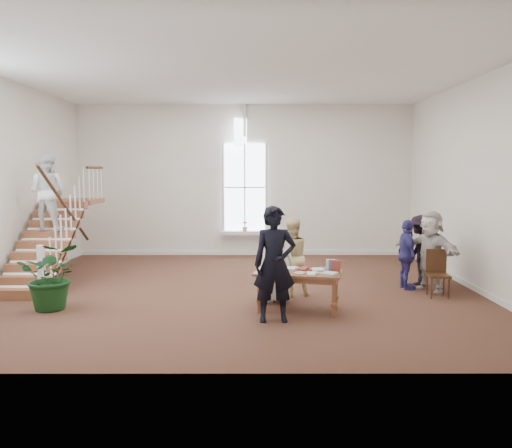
{
  "coord_description": "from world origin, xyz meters",
  "views": [
    {
      "loc": [
        0.32,
        -10.51,
        2.52
      ],
      "look_at": [
        0.33,
        0.4,
        1.37
      ],
      "focal_mm": 35.0,
      "sensor_mm": 36.0,
      "label": 1
    }
  ],
  "objects_px": {
    "elderly_woman": "(277,265)",
    "floor_plant": "(52,276)",
    "library_table": "(299,276)",
    "person_yellow": "(291,257)",
    "side_chair": "(437,271)",
    "police_officer": "(275,264)",
    "woman_cluster_c": "(430,251)",
    "woman_cluster_b": "(420,250)",
    "woman_cluster_a": "(407,255)"
  },
  "relations": [
    {
      "from": "side_chair",
      "to": "woman_cluster_b",
      "type": "bearing_deg",
      "value": 94.51
    },
    {
      "from": "library_table",
      "to": "elderly_woman",
      "type": "xyz_separation_m",
      "value": [
        -0.36,
        0.6,
        0.09
      ]
    },
    {
      "from": "police_officer",
      "to": "person_yellow",
      "type": "xyz_separation_m",
      "value": [
        0.4,
        1.75,
        -0.18
      ]
    },
    {
      "from": "elderly_woman",
      "to": "woman_cluster_c",
      "type": "height_order",
      "value": "woman_cluster_c"
    },
    {
      "from": "person_yellow",
      "to": "woman_cluster_b",
      "type": "xyz_separation_m",
      "value": [
        2.96,
        1.03,
        -0.01
      ]
    },
    {
      "from": "woman_cluster_a",
      "to": "woman_cluster_c",
      "type": "xyz_separation_m",
      "value": [
        0.43,
        -0.2,
        0.1
      ]
    },
    {
      "from": "library_table",
      "to": "person_yellow",
      "type": "distance_m",
      "value": 1.11
    },
    {
      "from": "woman_cluster_b",
      "to": "elderly_woman",
      "type": "bearing_deg",
      "value": -20.06
    },
    {
      "from": "person_yellow",
      "to": "woman_cluster_c",
      "type": "xyz_separation_m",
      "value": [
        2.96,
        0.38,
        0.06
      ]
    },
    {
      "from": "police_officer",
      "to": "floor_plant",
      "type": "relative_size",
      "value": 1.57
    },
    {
      "from": "library_table",
      "to": "elderly_woman",
      "type": "height_order",
      "value": "elderly_woman"
    },
    {
      "from": "woman_cluster_c",
      "to": "side_chair",
      "type": "height_order",
      "value": "woman_cluster_c"
    },
    {
      "from": "side_chair",
      "to": "library_table",
      "type": "bearing_deg",
      "value": -155.74
    },
    {
      "from": "police_officer",
      "to": "woman_cluster_c",
      "type": "bearing_deg",
      "value": 26.96
    },
    {
      "from": "elderly_woman",
      "to": "woman_cluster_a",
      "type": "relative_size",
      "value": 0.97
    },
    {
      "from": "woman_cluster_b",
      "to": "side_chair",
      "type": "xyz_separation_m",
      "value": [
        0.01,
        -1.07,
        -0.26
      ]
    },
    {
      "from": "elderly_woman",
      "to": "side_chair",
      "type": "relative_size",
      "value": 1.54
    },
    {
      "from": "police_officer",
      "to": "woman_cluster_a",
      "type": "xyz_separation_m",
      "value": [
        2.93,
        2.33,
        -0.23
      ]
    },
    {
      "from": "police_officer",
      "to": "woman_cluster_a",
      "type": "height_order",
      "value": "police_officer"
    },
    {
      "from": "police_officer",
      "to": "woman_cluster_b",
      "type": "xyz_separation_m",
      "value": [
        3.36,
        2.78,
        -0.2
      ]
    },
    {
      "from": "police_officer",
      "to": "person_yellow",
      "type": "distance_m",
      "value": 1.8
    },
    {
      "from": "woman_cluster_c",
      "to": "floor_plant",
      "type": "bearing_deg",
      "value": -111.32
    },
    {
      "from": "library_table",
      "to": "police_officer",
      "type": "xyz_separation_m",
      "value": [
        -0.46,
        -0.65,
        0.34
      ]
    },
    {
      "from": "elderly_woman",
      "to": "woman_cluster_c",
      "type": "distance_m",
      "value": 3.38
    },
    {
      "from": "police_officer",
      "to": "elderly_woman",
      "type": "height_order",
      "value": "police_officer"
    },
    {
      "from": "woman_cluster_a",
      "to": "side_chair",
      "type": "bearing_deg",
      "value": -146.65
    },
    {
      "from": "elderly_woman",
      "to": "floor_plant",
      "type": "relative_size",
      "value": 1.17
    },
    {
      "from": "library_table",
      "to": "person_yellow",
      "type": "height_order",
      "value": "person_yellow"
    },
    {
      "from": "woman_cluster_a",
      "to": "woman_cluster_c",
      "type": "distance_m",
      "value": 0.49
    },
    {
      "from": "person_yellow",
      "to": "woman_cluster_c",
      "type": "distance_m",
      "value": 2.98
    },
    {
      "from": "person_yellow",
      "to": "woman_cluster_b",
      "type": "height_order",
      "value": "person_yellow"
    },
    {
      "from": "elderly_woman",
      "to": "person_yellow",
      "type": "relative_size",
      "value": 0.91
    },
    {
      "from": "woman_cluster_b",
      "to": "woman_cluster_c",
      "type": "xyz_separation_m",
      "value": [
        0.0,
        -0.65,
        0.07
      ]
    },
    {
      "from": "police_officer",
      "to": "side_chair",
      "type": "bearing_deg",
      "value": 21.56
    },
    {
      "from": "person_yellow",
      "to": "library_table",
      "type": "bearing_deg",
      "value": 74.79
    },
    {
      "from": "library_table",
      "to": "side_chair",
      "type": "height_order",
      "value": "side_chair"
    },
    {
      "from": "elderly_woman",
      "to": "woman_cluster_b",
      "type": "distance_m",
      "value": 3.6
    },
    {
      "from": "elderly_woman",
      "to": "floor_plant",
      "type": "xyz_separation_m",
      "value": [
        -4.14,
        -0.5,
        -0.11
      ]
    },
    {
      "from": "woman_cluster_b",
      "to": "person_yellow",
      "type": "bearing_deg",
      "value": -26.02
    },
    {
      "from": "woman_cluster_a",
      "to": "woman_cluster_c",
      "type": "bearing_deg",
      "value": -116.86
    },
    {
      "from": "person_yellow",
      "to": "side_chair",
      "type": "bearing_deg",
      "value": 160.68
    },
    {
      "from": "woman_cluster_c",
      "to": "floor_plant",
      "type": "relative_size",
      "value": 1.37
    },
    {
      "from": "floor_plant",
      "to": "side_chair",
      "type": "height_order",
      "value": "floor_plant"
    },
    {
      "from": "woman_cluster_c",
      "to": "floor_plant",
      "type": "height_order",
      "value": "woman_cluster_c"
    },
    {
      "from": "police_officer",
      "to": "woman_cluster_a",
      "type": "relative_size",
      "value": 1.3
    },
    {
      "from": "elderly_woman",
      "to": "woman_cluster_b",
      "type": "relative_size",
      "value": 0.93
    },
    {
      "from": "person_yellow",
      "to": "woman_cluster_a",
      "type": "relative_size",
      "value": 1.06
    },
    {
      "from": "person_yellow",
      "to": "woman_cluster_b",
      "type": "relative_size",
      "value": 1.02
    },
    {
      "from": "woman_cluster_a",
      "to": "side_chair",
      "type": "xyz_separation_m",
      "value": [
        0.44,
        -0.62,
        -0.22
      ]
    },
    {
      "from": "library_table",
      "to": "person_yellow",
      "type": "bearing_deg",
      "value": 105.92
    }
  ]
}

